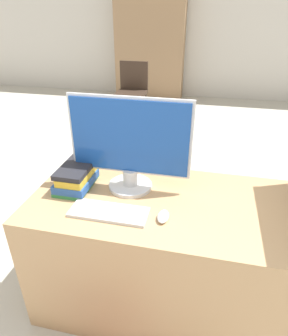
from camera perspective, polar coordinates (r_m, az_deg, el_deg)
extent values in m
cube|color=beige|center=(6.23, 12.49, 25.73)|extent=(12.00, 0.06, 2.80)
cube|color=tan|center=(1.81, 3.67, -15.94)|extent=(1.42, 0.72, 0.74)
cylinder|color=silver|center=(1.67, -2.59, -3.34)|extent=(0.24, 0.24, 0.02)
cylinder|color=silver|center=(1.65, -2.63, -1.72)|extent=(0.08, 0.08, 0.09)
cube|color=silver|center=(1.54, -2.78, 6.05)|extent=(0.65, 0.01, 0.42)
cube|color=#19479E|center=(1.54, -2.83, 5.98)|extent=(0.62, 0.02, 0.39)
cube|color=silver|center=(1.48, -6.71, -8.35)|extent=(0.38, 0.15, 0.02)
ellipsoid|color=white|center=(1.44, 3.67, -9.18)|extent=(0.05, 0.10, 0.03)
cube|color=#2D7F42|center=(1.72, -12.69, -3.09)|extent=(0.17, 0.27, 0.02)
cube|color=#285199|center=(1.69, -12.77, -2.42)|extent=(0.17, 0.25, 0.04)
cube|color=gold|center=(1.67, -12.64, -1.22)|extent=(0.14, 0.25, 0.04)
cube|color=#232328|center=(1.67, -12.77, 0.08)|extent=(0.16, 0.28, 0.03)
cylinder|color=#38281E|center=(4.67, -5.35, 10.63)|extent=(0.04, 0.04, 0.43)
cylinder|color=#38281E|center=(4.57, -0.73, 10.35)|extent=(0.04, 0.04, 0.43)
cylinder|color=#38281E|center=(5.01, -4.01, 11.95)|extent=(0.04, 0.04, 0.43)
cylinder|color=#38281E|center=(4.92, 0.33, 11.69)|extent=(0.04, 0.04, 0.43)
cube|color=#38281E|center=(4.72, -2.50, 13.97)|extent=(0.44, 0.44, 0.05)
cube|color=#38281E|center=(4.86, -1.92, 17.24)|extent=(0.44, 0.04, 0.42)
cube|color=#9E7A56|center=(6.15, 1.09, 22.06)|extent=(1.31, 0.32, 1.90)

